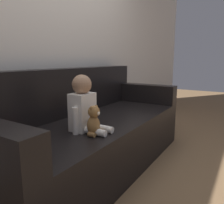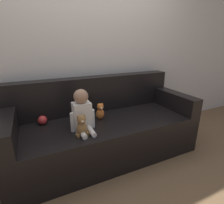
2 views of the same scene
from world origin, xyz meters
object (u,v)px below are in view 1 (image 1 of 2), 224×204
Objects in this scene: person_baby at (84,106)px; teddy_bear_brown at (94,121)px; toy_ball at (17,131)px; plush_toy_side at (89,109)px; couch at (91,133)px.

person_baby is 1.97× the size of teddy_bear_brown.
person_baby is 0.50m from toy_ball.
plush_toy_side is (0.26, 0.15, -0.09)m from person_baby.
toy_ball is at bearing 127.73° from teddy_bear_brown.
couch is 0.48m from person_baby.
teddy_bear_brown is 1.10× the size of plush_toy_side.
plush_toy_side is at bearing -160.62° from couch.
couch is 10.91× the size of plush_toy_side.
teddy_bear_brown is (-0.05, -0.13, -0.09)m from person_baby.
person_baby reaches higher than teddy_bear_brown.
person_baby is at bearing -38.28° from toy_ball.
couch reaches higher than teddy_bear_brown.
plush_toy_side is at bearing 30.93° from person_baby.
teddy_bear_brown is at bearing -139.48° from couch.
teddy_bear_brown reaches higher than plush_toy_side.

